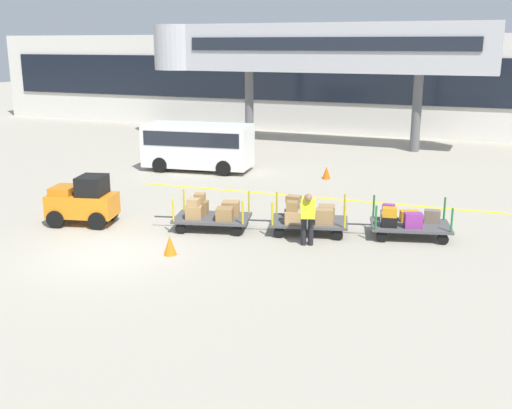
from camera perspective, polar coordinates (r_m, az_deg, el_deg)
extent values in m
plane|color=#A8A08E|center=(17.29, -13.55, -4.54)|extent=(120.00, 120.00, 0.00)
cube|color=yellow|center=(23.01, 5.64, 0.64)|extent=(14.61, 0.90, 0.01)
cube|color=silver|center=(40.43, 8.35, 11.07)|extent=(53.04, 2.40, 6.16)
cube|color=black|center=(39.20, 7.91, 11.42)|extent=(50.39, 0.12, 2.80)
cube|color=#B7B7BC|center=(34.40, 6.95, 14.29)|extent=(17.38, 2.20, 2.60)
cylinder|color=#B7B7BC|center=(37.94, -7.15, 14.33)|extent=(3.00, 3.00, 2.60)
cube|color=#1E232D|center=(33.30, 6.42, 14.64)|extent=(15.64, 0.08, 0.70)
cylinder|color=#59595B|center=(36.14, -0.63, 9.13)|extent=(0.50, 0.50, 4.06)
cylinder|color=#59595B|center=(33.64, 14.72, 8.22)|extent=(0.50, 0.50, 4.06)
cube|color=orange|center=(20.19, -15.86, -0.03)|extent=(2.31, 1.59, 0.70)
cube|color=black|center=(19.90, -15.02, 1.74)|extent=(1.02, 1.16, 0.60)
cube|color=orange|center=(20.32, -17.45, 1.31)|extent=(0.91, 1.08, 0.24)
cylinder|color=black|center=(21.02, -16.94, -0.53)|extent=(0.59, 0.31, 0.56)
cylinder|color=black|center=(20.11, -18.16, -1.31)|extent=(0.59, 0.31, 0.56)
cylinder|color=black|center=(20.49, -13.47, -0.67)|extent=(0.59, 0.31, 0.56)
cylinder|color=black|center=(19.56, -14.55, -1.48)|extent=(0.59, 0.31, 0.56)
cube|color=#4C4C4F|center=(19.00, -4.09, -1.26)|extent=(2.58, 1.93, 0.08)
cylinder|color=gold|center=(19.74, -6.74, 0.46)|extent=(0.06, 0.06, 0.70)
cylinder|color=gold|center=(18.53, -7.73, -0.52)|extent=(0.06, 0.06, 0.70)
cylinder|color=gold|center=(19.32, -0.65, 0.25)|extent=(0.06, 0.06, 0.70)
cylinder|color=gold|center=(18.09, -1.25, -0.76)|extent=(0.06, 0.06, 0.70)
cylinder|color=black|center=(19.80, -6.18, -1.25)|extent=(0.33, 0.18, 0.32)
cylinder|color=black|center=(18.69, -7.05, -2.24)|extent=(0.33, 0.18, 0.32)
cylinder|color=black|center=(19.46, -1.24, -1.44)|extent=(0.33, 0.18, 0.32)
cylinder|color=black|center=(18.34, -1.82, -2.47)|extent=(0.33, 0.18, 0.32)
cylinder|color=#333333|center=(19.36, -8.44, -1.14)|extent=(0.69, 0.22, 0.05)
cube|color=olive|center=(19.34, -5.25, -0.26)|extent=(0.58, 0.50, 0.40)
cube|color=#A87F4C|center=(18.79, -5.81, -0.74)|extent=(0.59, 0.54, 0.39)
cube|color=#A87F4C|center=(19.14, -2.38, -0.33)|extent=(0.64, 0.59, 0.42)
cube|color=olive|center=(18.56, -2.94, -0.89)|extent=(0.62, 0.64, 0.38)
cube|color=#A87F4C|center=(19.26, -5.27, 0.67)|extent=(0.41, 0.43, 0.25)
cube|color=tan|center=(18.71, -5.83, 0.18)|extent=(0.38, 0.36, 0.24)
cube|color=#4C4C4F|center=(18.63, 4.98, -1.60)|extent=(2.58, 1.93, 0.08)
cylinder|color=gold|center=(19.22, 1.95, 0.17)|extent=(0.06, 0.06, 0.70)
cylinder|color=gold|center=(17.98, 1.53, -0.86)|extent=(0.06, 0.06, 0.70)
cylinder|color=gold|center=(19.13, 8.27, -0.05)|extent=(0.06, 0.06, 0.70)
cylinder|color=gold|center=(17.89, 8.29, -1.10)|extent=(0.06, 0.06, 0.70)
cylinder|color=black|center=(19.31, 2.50, -1.59)|extent=(0.33, 0.18, 0.32)
cylinder|color=black|center=(18.18, 2.15, -2.63)|extent=(0.33, 0.18, 0.32)
cylinder|color=black|center=(19.24, 7.62, -1.77)|extent=(0.33, 0.18, 0.32)
cylinder|color=black|center=(18.10, 7.60, -2.83)|extent=(0.33, 0.18, 0.32)
cylinder|color=#333333|center=(18.76, 0.40, -1.49)|extent=(0.69, 0.22, 0.05)
cube|color=#9E7A4C|center=(18.90, 3.50, -0.49)|extent=(0.52, 0.56, 0.45)
cube|color=tan|center=(18.25, 3.38, -1.17)|extent=(0.59, 0.60, 0.38)
cube|color=#9E7A4C|center=(18.85, 6.57, -0.69)|extent=(0.61, 0.59, 0.40)
cube|color=#9E7A4C|center=(18.22, 6.36, -1.14)|extent=(0.61, 0.52, 0.45)
cube|color=#9E7A4C|center=(18.82, 3.52, 0.50)|extent=(0.43, 0.32, 0.22)
cube|color=olive|center=(18.17, 3.40, -0.16)|extent=(0.41, 0.42, 0.28)
cube|color=#4C4C4F|center=(18.74, 14.18, -1.91)|extent=(2.58, 1.93, 0.08)
cylinder|color=#237033|center=(19.16, 10.91, -0.14)|extent=(0.06, 0.06, 0.70)
cylinder|color=#237033|center=(17.92, 11.11, -1.20)|extent=(0.06, 0.06, 0.70)
cylinder|color=#237033|center=(19.40, 17.16, -0.36)|extent=(0.06, 0.06, 0.70)
cylinder|color=#237033|center=(18.18, 17.78, -1.41)|extent=(0.06, 0.06, 0.70)
cylinder|color=black|center=(19.28, 11.42, -1.90)|extent=(0.33, 0.18, 0.32)
cylinder|color=black|center=(18.15, 11.63, -2.97)|extent=(0.33, 0.18, 0.32)
cylinder|color=black|center=(19.48, 16.48, -2.05)|extent=(0.33, 0.18, 0.32)
cylinder|color=black|center=(18.36, 17.01, -3.12)|extent=(0.33, 0.18, 0.32)
cylinder|color=#333333|center=(18.63, 9.59, -1.82)|extent=(0.69, 0.22, 0.05)
cube|color=#99999E|center=(18.91, 12.20, -1.04)|extent=(0.51, 0.37, 0.30)
cube|color=black|center=(18.29, 12.30, -1.58)|extent=(0.51, 0.40, 0.31)
cube|color=orange|center=(19.02, 14.11, -1.03)|extent=(0.63, 0.49, 0.32)
cube|color=#8C338C|center=(18.36, 14.43, -1.44)|extent=(0.59, 0.50, 0.43)
cube|color=#726651|center=(19.02, 16.08, -1.07)|extent=(0.50, 0.34, 0.38)
cube|color=#8C338C|center=(18.85, 12.24, -0.29)|extent=(0.36, 0.26, 0.21)
cube|color=orange|center=(18.21, 12.35, -0.70)|extent=(0.46, 0.36, 0.27)
cylinder|color=black|center=(17.51, 4.46, -2.50)|extent=(0.16, 0.16, 0.82)
cylinder|color=black|center=(17.52, 5.12, -2.50)|extent=(0.16, 0.16, 0.82)
cube|color=#D1E51E|center=(17.23, 4.85, -0.45)|extent=(0.52, 0.53, 0.61)
sphere|color=#8C6647|center=(17.02, 4.89, 0.63)|extent=(0.22, 0.22, 0.22)
cube|color=white|center=(27.83, -5.43, 5.52)|extent=(5.01, 2.52, 1.90)
cube|color=#1E232D|center=(27.77, -5.45, 6.33)|extent=(4.63, 2.51, 0.64)
cylinder|color=black|center=(27.72, -8.91, 3.67)|extent=(0.71, 0.33, 0.68)
cylinder|color=black|center=(26.69, -3.01, 3.40)|extent=(0.71, 0.33, 0.68)
cone|color=orange|center=(16.86, -8.02, -3.77)|extent=(0.36, 0.36, 0.55)
cone|color=#EA590F|center=(26.20, 6.58, 2.97)|extent=(0.36, 0.36, 0.55)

